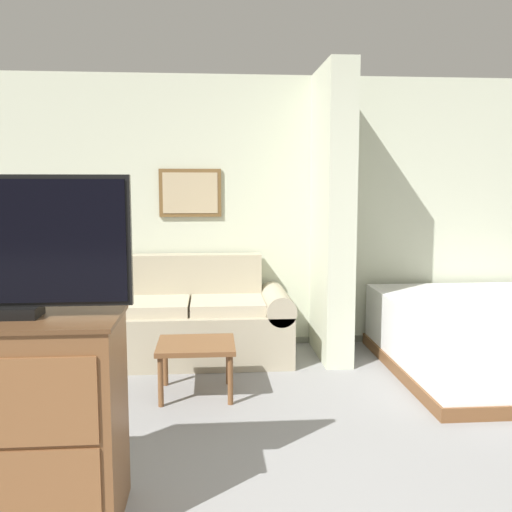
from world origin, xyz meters
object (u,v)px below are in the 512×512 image
Objects in this scene: couch at (191,322)px; tv_dresser at (18,421)px; bed at (498,336)px; coffee_table at (196,350)px; tv at (9,246)px; table_lamp at (67,265)px.

couch is 2.60m from tv_dresser.
couch is at bearing 167.08° from bed.
bed is (2.59, -0.59, -0.03)m from couch.
tv is at bearing -116.19° from coffee_table.
table_lamp is 0.21× the size of bed.
tv_dresser is at bearing -149.91° from bed.
tv_dresser is at bearing -90.00° from tv.
tv_dresser is 0.81m from tv.
tv_dresser is at bearing -116.18° from coffee_table.
tv_dresser reaches higher than coffee_table.
tv_dresser is (-0.70, -2.50, 0.15)m from couch.
table_lamp reaches higher than bed.
couch is at bearing 74.39° from tv.
tv reaches higher than table_lamp.
coffee_table is (0.07, -0.93, 0.01)m from couch.
tv_dresser reaches higher than couch.
coffee_table is 2.54m from bed.
coffee_table is 1.99m from tv.
table_lamp is 2.51m from tv_dresser.
bed is (3.29, 1.90, -0.99)m from tv.
table_lamp is 0.39× the size of tv.
table_lamp reaches higher than tv_dresser.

